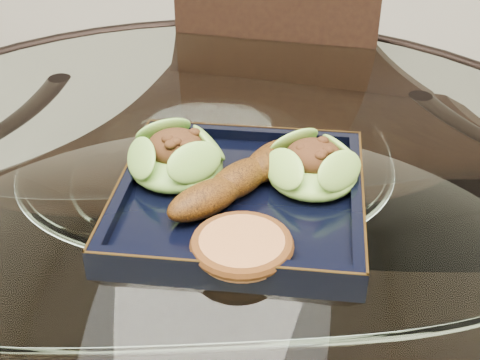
# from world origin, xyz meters

# --- Properties ---
(dining_table) EXTENTS (1.13, 1.13, 0.77)m
(dining_table) POSITION_xyz_m (-0.00, -0.00, 0.60)
(dining_table) COLOR white
(dining_table) RESTS_ON ground
(dining_chair) EXTENTS (0.42, 0.42, 0.88)m
(dining_chair) POSITION_xyz_m (0.03, 0.38, 0.49)
(dining_chair) COLOR black
(dining_chair) RESTS_ON ground
(navy_plate) EXTENTS (0.27, 0.27, 0.02)m
(navy_plate) POSITION_xyz_m (0.04, -0.05, 0.77)
(navy_plate) COLOR black
(navy_plate) RESTS_ON dining_table
(lettuce_wrap_left) EXTENTS (0.13, 0.13, 0.04)m
(lettuce_wrap_left) POSITION_xyz_m (-0.03, -0.01, 0.80)
(lettuce_wrap_left) COLOR #4E912A
(lettuce_wrap_left) RESTS_ON navy_plate
(lettuce_wrap_right) EXTENTS (0.13, 0.13, 0.04)m
(lettuce_wrap_right) POSITION_xyz_m (0.12, -0.01, 0.80)
(lettuce_wrap_right) COLOR #62A42F
(lettuce_wrap_right) RESTS_ON navy_plate
(roasted_plantain) EXTENTS (0.14, 0.18, 0.04)m
(roasted_plantain) POSITION_xyz_m (0.04, -0.04, 0.80)
(roasted_plantain) COLOR #5C3009
(roasted_plantain) RESTS_ON navy_plate
(crumb_patty) EXTENTS (0.12, 0.12, 0.02)m
(crumb_patty) POSITION_xyz_m (0.06, -0.15, 0.79)
(crumb_patty) COLOR #B8753D
(crumb_patty) RESTS_ON navy_plate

